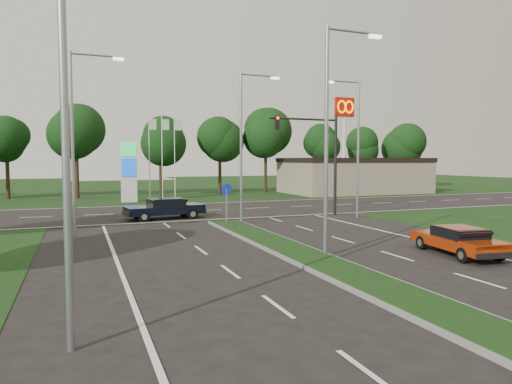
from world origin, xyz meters
name	(u,v)px	position (x,y,z in m)	size (l,w,h in m)	color
ground	(411,303)	(0.00, 0.00, 0.00)	(160.00, 160.00, 0.00)	black
verge_far	(142,188)	(0.00, 55.00, 0.00)	(160.00, 50.00, 0.02)	black
cross_road	(196,211)	(0.00, 24.00, 0.00)	(160.00, 12.00, 0.02)	black
median_kerb	(334,268)	(0.00, 4.00, 0.06)	(2.00, 26.00, 0.12)	slate
commercial_building	(354,176)	(22.00, 36.00, 2.00)	(16.00, 9.00, 4.00)	gray
streetlight_median_near	(331,129)	(1.00, 6.00, 5.08)	(2.53, 0.22, 9.00)	gray
streetlight_median_far	(244,139)	(1.00, 16.00, 5.08)	(2.53, 0.22, 9.00)	gray
streetlight_left_near	(75,97)	(-8.30, 0.00, 5.08)	(2.53, 0.22, 9.00)	gray
streetlight_left_far	(77,134)	(-8.30, 14.00, 5.08)	(2.53, 0.22, 9.00)	gray
streetlight_right_far	(356,141)	(8.80, 16.00, 5.08)	(2.53, 0.22, 9.00)	gray
traffic_signal	(319,148)	(7.19, 18.00, 4.65)	(5.10, 0.42, 7.00)	black
median_signs	(226,196)	(0.00, 16.40, 1.71)	(1.16, 1.76, 2.38)	gray
gas_pylon	(131,167)	(-3.79, 33.05, 3.20)	(5.80, 1.26, 8.00)	silver
mcdonalds_sign	(344,121)	(18.00, 31.97, 7.99)	(2.20, 0.47, 10.40)	silver
treeline_far	(161,132)	(0.10, 39.93, 6.83)	(6.00, 6.00, 9.90)	black
red_sedan	(458,240)	(6.00, 4.33, 0.62)	(2.32, 4.40, 1.15)	#9B2908
navy_sedan	(165,208)	(-3.06, 20.00, 0.73)	(5.12, 2.55, 1.36)	black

